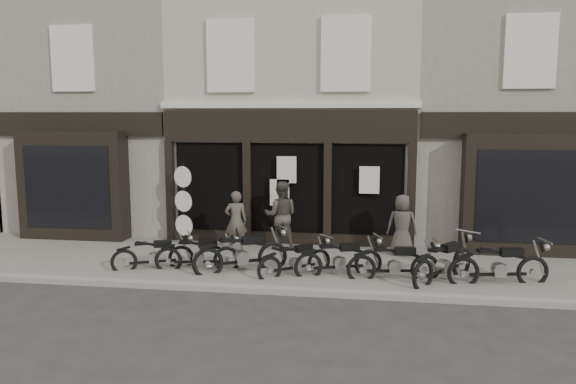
# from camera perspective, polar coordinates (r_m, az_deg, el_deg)

# --- Properties ---
(ground_plane) EXTENTS (90.00, 90.00, 0.00)m
(ground_plane) POSITION_cam_1_polar(r_m,az_deg,el_deg) (13.41, -1.99, -8.53)
(ground_plane) COLOR #2D2B28
(ground_plane) RESTS_ON ground
(pavement) EXTENTS (30.00, 4.20, 0.12)m
(pavement) POSITION_cam_1_polar(r_m,az_deg,el_deg) (14.25, -1.32, -7.28)
(pavement) COLOR slate
(pavement) RESTS_ON ground_plane
(kerb) EXTENTS (30.00, 0.25, 0.13)m
(kerb) POSITION_cam_1_polar(r_m,az_deg,el_deg) (12.22, -3.09, -9.88)
(kerb) COLOR gray
(kerb) RESTS_ON ground_plane
(central_building) EXTENTS (7.30, 6.22, 8.34)m
(central_building) POSITION_cam_1_polar(r_m,az_deg,el_deg) (18.74, 1.34, 8.81)
(central_building) COLOR #ACA593
(central_building) RESTS_ON ground
(neighbour_left) EXTENTS (5.60, 6.73, 8.34)m
(neighbour_left) POSITION_cam_1_polar(r_m,az_deg,el_deg) (20.49, -16.78, 8.30)
(neighbour_left) COLOR gray
(neighbour_left) RESTS_ON ground
(neighbour_right) EXTENTS (5.60, 6.73, 8.34)m
(neighbour_right) POSITION_cam_1_polar(r_m,az_deg,el_deg) (18.95, 20.94, 8.16)
(neighbour_right) COLOR gray
(neighbour_right) RESTS_ON ground
(motorcycle_0) EXTENTS (1.83, 1.06, 0.94)m
(motorcycle_0) POSITION_cam_1_polar(r_m,az_deg,el_deg) (13.97, -13.46, -6.48)
(motorcycle_0) COLOR black
(motorcycle_0) RESTS_ON ground
(motorcycle_1) EXTENTS (2.02, 0.70, 0.98)m
(motorcycle_1) POSITION_cam_1_polar(r_m,az_deg,el_deg) (13.70, -9.05, -6.58)
(motorcycle_1) COLOR black
(motorcycle_1) RESTS_ON ground
(motorcycle_2) EXTENTS (2.11, 1.45, 1.12)m
(motorcycle_2) POSITION_cam_1_polar(r_m,az_deg,el_deg) (13.42, -4.69, -6.57)
(motorcycle_2) COLOR black
(motorcycle_2) RESTS_ON ground
(motorcycle_3) EXTENTS (1.65, 1.41, 0.94)m
(motorcycle_3) POSITION_cam_1_polar(r_m,az_deg,el_deg) (13.12, 0.80, -7.21)
(motorcycle_3) COLOR black
(motorcycle_3) RESTS_ON ground
(motorcycle_4) EXTENTS (2.02, 0.99, 1.01)m
(motorcycle_4) POSITION_cam_1_polar(r_m,az_deg,el_deg) (13.12, 5.29, -7.11)
(motorcycle_4) COLOR black
(motorcycle_4) RESTS_ON ground
(motorcycle_5) EXTENTS (2.10, 0.68, 1.01)m
(motorcycle_5) POSITION_cam_1_polar(r_m,az_deg,el_deg) (12.96, 10.78, -7.40)
(motorcycle_5) COLOR black
(motorcycle_5) RESTS_ON ground
(motorcycle_6) EXTENTS (1.65, 1.92, 1.09)m
(motorcycle_6) POSITION_cam_1_polar(r_m,az_deg,el_deg) (13.15, 15.55, -7.19)
(motorcycle_6) COLOR black
(motorcycle_6) RESTS_ON ground
(motorcycle_7) EXTENTS (2.25, 0.77, 1.09)m
(motorcycle_7) POSITION_cam_1_polar(r_m,az_deg,el_deg) (13.24, 20.70, -7.34)
(motorcycle_7) COLOR black
(motorcycle_7) RESTS_ON ground
(man_left) EXTENTS (0.67, 0.52, 1.64)m
(man_left) POSITION_cam_1_polar(r_m,az_deg,el_deg) (15.20, -5.31, -2.94)
(man_left) COLOR #463F3A
(man_left) RESTS_ON pavement
(man_centre) EXTENTS (0.96, 0.77, 1.88)m
(man_centre) POSITION_cam_1_polar(r_m,az_deg,el_deg) (15.29, -0.72, -2.38)
(man_centre) COLOR #403933
(man_centre) RESTS_ON pavement
(man_right) EXTENTS (0.79, 0.52, 1.61)m
(man_right) POSITION_cam_1_polar(r_m,az_deg,el_deg) (14.98, 11.51, -3.29)
(man_right) COLOR #403935
(man_right) RESTS_ON pavement
(advert_sign_post) EXTENTS (0.58, 0.38, 2.43)m
(advert_sign_post) POSITION_cam_1_polar(r_m,az_deg,el_deg) (16.02, -10.53, -1.58)
(advert_sign_post) COLOR black
(advert_sign_post) RESTS_ON ground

